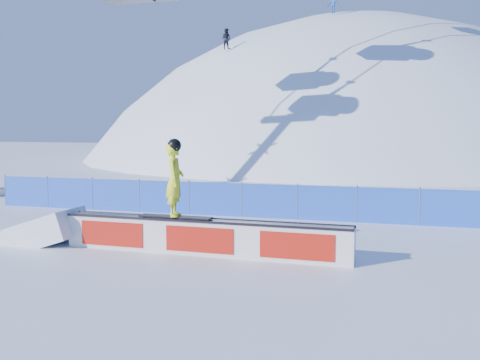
# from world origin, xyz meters

# --- Properties ---
(ground) EXTENTS (160.00, 160.00, 0.00)m
(ground) POSITION_xyz_m (0.00, 0.00, 0.00)
(ground) COLOR white
(ground) RESTS_ON ground
(snow_hill) EXTENTS (64.00, 64.00, 64.00)m
(snow_hill) POSITION_xyz_m (0.00, 42.00, -18.00)
(snow_hill) COLOR white
(snow_hill) RESTS_ON ground
(safety_fence) EXTENTS (22.05, 0.05, 1.30)m
(safety_fence) POSITION_xyz_m (0.00, 4.50, 0.60)
(safety_fence) COLOR blue
(safety_fence) RESTS_ON ground
(rail_box) EXTENTS (7.51, 0.65, 0.90)m
(rail_box) POSITION_xyz_m (-0.41, -1.15, 0.44)
(rail_box) COLOR silver
(rail_box) RESTS_ON ground
(snow_ramp) EXTENTS (2.21, 1.40, 1.37)m
(snow_ramp) POSITION_xyz_m (-5.10, -1.07, 0.00)
(snow_ramp) COLOR white
(snow_ramp) RESTS_ON ground
(snowboarder) EXTENTS (1.93, 0.77, 2.01)m
(snowboarder) POSITION_xyz_m (-1.16, -1.14, 1.89)
(snowboarder) COLOR black
(snowboarder) RESTS_ON rail_box
(distant_skiers) EXTENTS (24.74, 7.41, 8.35)m
(distant_skiers) POSITION_xyz_m (2.64, 29.83, 10.59)
(distant_skiers) COLOR black
(distant_skiers) RESTS_ON ground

